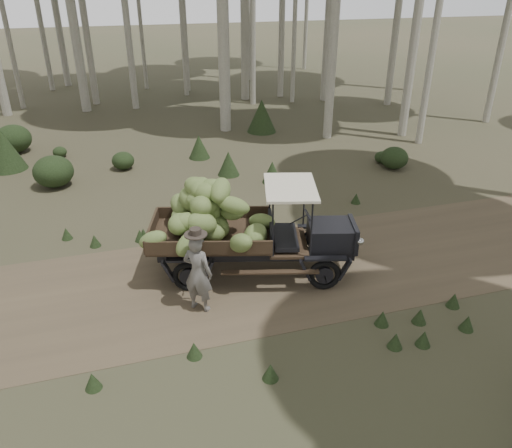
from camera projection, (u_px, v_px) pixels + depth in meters
name	position (u px, v px, depth m)	size (l,w,h in m)	color
ground	(176.00, 289.00, 10.28)	(120.00, 120.00, 0.00)	#473D2B
dirt_track	(176.00, 288.00, 10.28)	(70.00, 4.00, 0.01)	brown
banana_truck	(226.00, 218.00, 10.19)	(4.74, 2.59, 2.22)	black
farmer	(198.00, 272.00, 9.31)	(0.69, 0.66, 1.74)	#615D58
undergrowth	(155.00, 246.00, 10.82)	(23.99, 20.42, 1.36)	#233319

